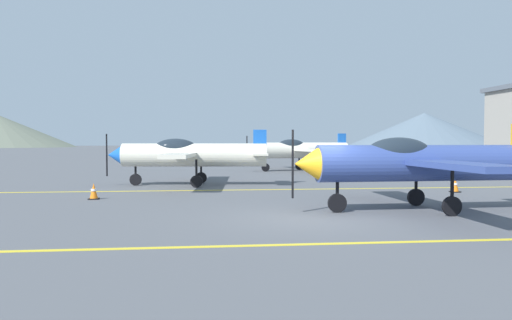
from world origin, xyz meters
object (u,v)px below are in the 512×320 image
at_px(airplane_mid, 188,154).
at_px(traffic_cone_side, 455,185).
at_px(airplane_near, 418,162).
at_px(airplane_far, 299,150).
at_px(traffic_cone_front, 94,191).

bearing_deg(airplane_mid, traffic_cone_side, -21.27).
height_order(airplane_near, airplane_mid, same).
relative_size(airplane_near, traffic_cone_side, 14.96).
relative_size(airplane_near, airplane_far, 1.00).
bearing_deg(traffic_cone_side, airplane_near, -128.36).
height_order(airplane_near, airplane_far, same).
relative_size(airplane_mid, airplane_far, 1.00).
distance_m(airplane_near, traffic_cone_front, 11.23).
xyz_separation_m(airplane_mid, traffic_cone_front, (-3.27, -5.14, -1.20)).
relative_size(airplane_mid, traffic_cone_front, 15.02).
bearing_deg(airplane_mid, airplane_far, 54.66).
relative_size(airplane_far, traffic_cone_front, 14.97).
xyz_separation_m(airplane_far, traffic_cone_front, (-10.72, -15.65, -1.20)).
bearing_deg(airplane_far, airplane_mid, -125.34).
height_order(traffic_cone_front, traffic_cone_side, same).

